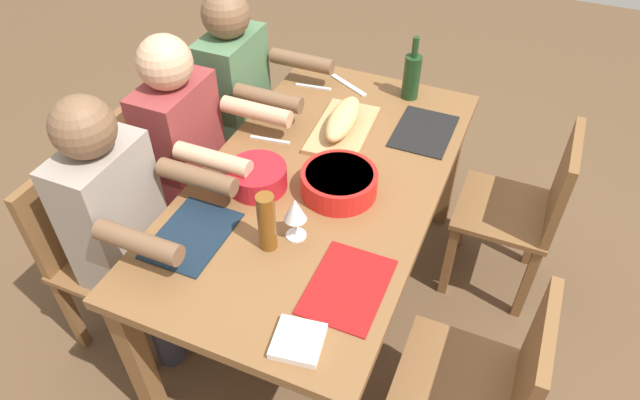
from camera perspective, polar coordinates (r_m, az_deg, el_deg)
name	(u,v)px	position (r m, az deg, el deg)	size (l,w,h in m)	color
ground_plane	(320,299)	(2.68, 0.00, -9.94)	(8.00, 8.00, 0.00)	brown
dining_table	(320,196)	(2.20, 0.00, 0.38)	(1.62, 0.88, 0.74)	brown
chair_near_center	(163,179)	(2.63, -15.50, 2.05)	(0.40, 0.40, 0.85)	brown
diner_near_center	(191,151)	(2.41, -12.87, 4.86)	(0.41, 0.53, 1.20)	#2D2D38
chair_far_left	(527,207)	(2.55, 20.10, -0.71)	(0.40, 0.40, 0.85)	brown
chair_far_right	(486,385)	(1.96, 16.43, -17.45)	(0.40, 0.40, 0.85)	brown
chair_near_right	(98,246)	(2.41, -21.46, -4.38)	(0.40, 0.40, 0.85)	brown
diner_near_right	(123,221)	(2.16, -19.20, -1.97)	(0.41, 0.53, 1.20)	#2D2D38
chair_near_left	(215,126)	(2.91, -10.55, 7.35)	(0.40, 0.40, 0.85)	brown
diner_near_left	(243,97)	(2.71, -7.76, 10.25)	(0.41, 0.53, 1.20)	#2D2D38
serving_bowl_pasta	(257,176)	(2.09, -6.34, 2.44)	(0.22, 0.22, 0.09)	#B21923
serving_bowl_fruit	(339,181)	(2.05, 1.94, 1.90)	(0.28, 0.28, 0.09)	red
cutting_board	(343,130)	(2.38, 2.29, 7.11)	(0.40, 0.22, 0.02)	tan
bread_loaf	(343,119)	(2.35, 2.33, 8.20)	(0.32, 0.11, 0.09)	tan
wine_bottle	(412,76)	(2.58, 9.23, 12.28)	(0.08, 0.08, 0.29)	#193819
beer_bottle	(267,222)	(1.82, -5.39, -2.23)	(0.06, 0.06, 0.22)	brown
wine_glass	(295,211)	(1.84, -2.52, -1.12)	(0.08, 0.08, 0.17)	silver
fork_near_center	(270,140)	(2.34, -5.06, 6.05)	(0.02, 0.17, 0.01)	silver
placemat_far_left	(424,131)	(2.42, 10.42, 6.82)	(0.32, 0.23, 0.01)	black
placemat_far_right	(347,286)	(1.78, 2.79, -8.69)	(0.32, 0.23, 0.01)	maroon
placemat_near_right	(192,235)	(1.97, -12.76, -3.47)	(0.32, 0.23, 0.01)	#142333
fork_near_left	(313,87)	(2.67, -0.67, 11.33)	(0.02, 0.17, 0.01)	silver
carving_knife	(348,85)	(2.69, 2.88, 11.49)	(0.23, 0.02, 0.01)	silver
napkin_stack	(298,341)	(1.65, -2.22, -14.01)	(0.14, 0.14, 0.02)	white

